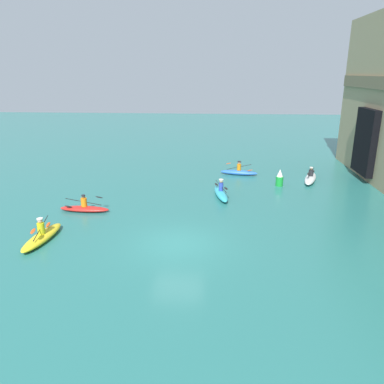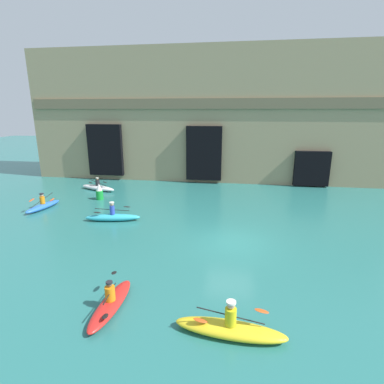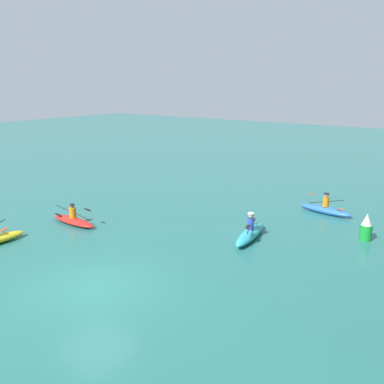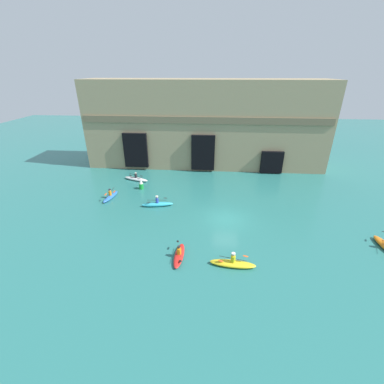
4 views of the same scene
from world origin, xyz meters
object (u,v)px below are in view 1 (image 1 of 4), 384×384
(kayak_white, at_px, (310,178))
(kayak_cyan, at_px, (221,193))
(kayak_blue, at_px, (239,172))
(kayak_red, at_px, (84,208))
(kayak_yellow, at_px, (42,236))
(marker_buoy, at_px, (280,178))

(kayak_white, xyz_separation_m, kayak_cyan, (4.22, -6.80, 0.01))
(kayak_blue, xyz_separation_m, kayak_red, (9.08, -9.56, -0.03))
(kayak_yellow, height_order, kayak_red, kayak_yellow)
(kayak_white, bearing_deg, kayak_yellow, 145.47)
(kayak_white, height_order, kayak_cyan, kayak_cyan)
(kayak_red, bearing_deg, kayak_white, -150.73)
(kayak_white, distance_m, kayak_blue, 5.55)
(kayak_blue, bearing_deg, kayak_red, -126.75)
(kayak_blue, height_order, kayak_red, kayak_blue)
(kayak_white, relative_size, marker_buoy, 2.88)
(kayak_cyan, height_order, marker_buoy, marker_buoy)
(marker_buoy, bearing_deg, kayak_white, 118.20)
(kayak_yellow, bearing_deg, kayak_cyan, -44.86)
(kayak_blue, distance_m, kayak_yellow, 16.69)
(kayak_blue, distance_m, kayak_red, 13.18)
(kayak_blue, xyz_separation_m, kayak_cyan, (5.71, -1.46, 0.02))
(kayak_cyan, bearing_deg, marker_buoy, -66.21)
(kayak_yellow, xyz_separation_m, marker_buoy, (-10.34, 13.04, 0.33))
(kayak_red, bearing_deg, kayak_cyan, -155.15)
(marker_buoy, bearing_deg, kayak_red, -63.27)
(kayak_yellow, distance_m, kayak_red, 4.17)
(kayak_blue, height_order, kayak_cyan, kayak_cyan)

